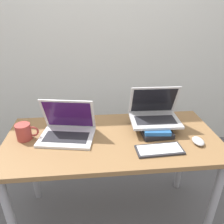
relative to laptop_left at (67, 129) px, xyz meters
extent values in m
cube|color=silver|center=(0.28, 0.99, 0.56)|extent=(8.00, 0.05, 2.70)
cube|color=brown|center=(0.28, -0.04, -0.06)|extent=(1.36, 0.64, 0.03)
cylinder|color=gray|center=(-0.34, -0.30, -0.43)|extent=(0.05, 0.05, 0.71)
cylinder|color=gray|center=(0.90, -0.30, -0.43)|extent=(0.05, 0.05, 0.71)
cylinder|color=gray|center=(-0.34, 0.22, -0.43)|extent=(0.05, 0.05, 0.71)
cylinder|color=gray|center=(0.90, 0.22, -0.43)|extent=(0.05, 0.05, 0.71)
cube|color=silver|center=(0.00, -0.03, -0.04)|extent=(0.37, 0.30, 0.02)
cube|color=#232328|center=(-0.01, -0.04, -0.03)|extent=(0.29, 0.17, 0.00)
cube|color=silver|center=(0.01, 0.05, 0.08)|extent=(0.34, 0.15, 0.23)
cube|color=#381451|center=(0.01, 0.05, 0.08)|extent=(0.31, 0.13, 0.20)
cube|color=black|center=(0.57, 0.02, -0.03)|extent=(0.21, 0.27, 0.03)
cube|color=#235693|center=(0.57, 0.03, 0.00)|extent=(0.19, 0.29, 0.03)
cube|color=#B2B2B7|center=(0.58, 0.03, 0.02)|extent=(0.33, 0.24, 0.02)
cube|color=#232328|center=(0.57, 0.02, 0.03)|extent=(0.27, 0.13, 0.00)
cube|color=#B2B2B7|center=(0.58, 0.11, 0.13)|extent=(0.32, 0.11, 0.22)
cube|color=black|center=(0.58, 0.10, 0.13)|extent=(0.29, 0.09, 0.19)
cube|color=#28282D|center=(0.54, -0.21, -0.04)|extent=(0.28, 0.13, 0.01)
cube|color=silver|center=(0.54, -0.21, -0.04)|extent=(0.25, 0.10, 0.00)
ellipsoid|color=#B2B2B7|center=(0.80, -0.16, -0.03)|extent=(0.07, 0.10, 0.03)
cylinder|color=#9E3833|center=(-0.27, -0.01, 0.00)|extent=(0.09, 0.09, 0.10)
torus|color=#9E3833|center=(-0.21, -0.01, 0.00)|extent=(0.07, 0.01, 0.07)
camera|label=1|loc=(0.17, -1.21, 0.72)|focal=35.00mm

